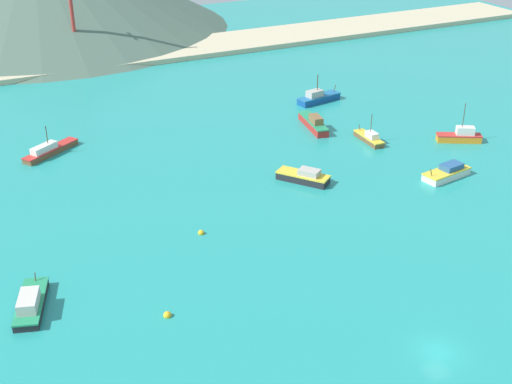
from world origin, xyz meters
The scene contains 12 objects.
ground centered at (0.00, 30.00, -0.25)m, with size 260.00×280.00×0.50m.
fishing_boat_0 centered at (-25.48, 68.32, 0.77)m, with size 10.27×7.75×5.08m.
fishing_boat_1 centered at (-35.84, 25.68, 0.86)m, with size 5.37×9.38×2.34m.
fishing_boat_2 centered at (7.51, 40.50, 0.82)m, with size 7.08×8.22×2.16m.
fishing_boat_4 centered at (25.61, 49.17, 0.72)m, with size 2.29×7.38×5.18m.
fishing_boat_6 centered at (20.19, 59.02, 0.98)m, with size 4.02×10.71×2.73m.
fishing_boat_9 centered at (28.14, 31.88, 0.82)m, with size 8.49×4.15×2.52m.
fishing_boat_11 centered at (28.28, 70.96, 0.95)m, with size 9.85×4.32×5.78m.
fishing_boat_12 centered at (39.88, 42.28, 1.01)m, with size 7.73×5.60×7.05m.
buoy_0 centered at (-22.74, 17.80, 0.16)m, with size 0.89×0.89×0.89m.
buoy_1 centered at (-12.68, 32.71, 0.15)m, with size 0.84×0.84×0.84m.
beach_strip centered at (0.00, 119.41, 0.60)m, with size 247.00×18.23×1.20m, color #C6B793.
Camera 1 is at (-40.71, -40.43, 45.76)m, focal length 47.73 mm.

